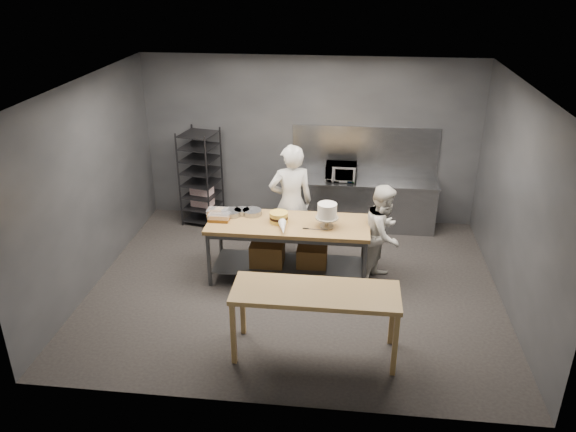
# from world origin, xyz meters

# --- Properties ---
(ground) EXTENTS (6.00, 6.00, 0.00)m
(ground) POSITION_xyz_m (0.00, 0.00, 0.00)
(ground) COLOR black
(ground) RESTS_ON ground
(back_wall) EXTENTS (6.00, 0.04, 3.00)m
(back_wall) POSITION_xyz_m (0.00, 2.50, 1.50)
(back_wall) COLOR #4C4F54
(back_wall) RESTS_ON ground
(work_table) EXTENTS (2.40, 0.90, 0.92)m
(work_table) POSITION_xyz_m (-0.14, 0.26, 0.57)
(work_table) COLOR brown
(work_table) RESTS_ON ground
(near_counter) EXTENTS (2.00, 0.70, 0.90)m
(near_counter) POSITION_xyz_m (0.40, -1.54, 0.81)
(near_counter) COLOR olive
(near_counter) RESTS_ON ground
(back_counter) EXTENTS (2.60, 0.60, 0.90)m
(back_counter) POSITION_xyz_m (1.00, 2.18, 0.45)
(back_counter) COLOR slate
(back_counter) RESTS_ON ground
(splashback_panel) EXTENTS (2.60, 0.02, 0.90)m
(splashback_panel) POSITION_xyz_m (1.00, 2.48, 1.35)
(splashback_panel) COLOR slate
(splashback_panel) RESTS_ON back_counter
(speed_rack) EXTENTS (0.72, 0.76, 1.75)m
(speed_rack) POSITION_xyz_m (-1.94, 2.10, 0.86)
(speed_rack) COLOR black
(speed_rack) RESTS_ON ground
(chef_behind) EXTENTS (0.81, 0.65, 1.92)m
(chef_behind) POSITION_xyz_m (-0.16, 0.90, 0.96)
(chef_behind) COLOR silver
(chef_behind) RESTS_ON ground
(chef_right) EXTENTS (0.83, 0.91, 1.53)m
(chef_right) POSITION_xyz_m (1.28, 0.35, 0.77)
(chef_right) COLOR silver
(chef_right) RESTS_ON ground
(microwave) EXTENTS (0.54, 0.37, 0.30)m
(microwave) POSITION_xyz_m (0.59, 2.18, 1.05)
(microwave) COLOR black
(microwave) RESTS_ON back_counter
(frosted_cake_stand) EXTENTS (0.34, 0.34, 0.37)m
(frosted_cake_stand) POSITION_xyz_m (0.44, 0.18, 1.16)
(frosted_cake_stand) COLOR #A69B85
(frosted_cake_stand) RESTS_ON work_table
(layer_cake) EXTENTS (0.27, 0.27, 0.16)m
(layer_cake) POSITION_xyz_m (-0.27, 0.26, 1.00)
(layer_cake) COLOR #E8C949
(layer_cake) RESTS_ON work_table
(cake_pans) EXTENTS (0.61, 0.35, 0.07)m
(cake_pans) POSITION_xyz_m (-0.87, 0.47, 0.96)
(cake_pans) COLOR gray
(cake_pans) RESTS_ON work_table
(piping_bag) EXTENTS (0.18, 0.39, 0.12)m
(piping_bag) POSITION_xyz_m (-0.17, -0.05, 0.98)
(piping_bag) COLOR white
(piping_bag) RESTS_ON work_table
(offset_spatula) EXTENTS (0.36, 0.02, 0.02)m
(offset_spatula) POSITION_xyz_m (0.23, 0.07, 0.93)
(offset_spatula) COLOR slate
(offset_spatula) RESTS_ON work_table
(pastry_clamshells) EXTENTS (0.37, 0.37, 0.11)m
(pastry_clamshells) POSITION_xyz_m (-1.20, 0.30, 0.98)
(pastry_clamshells) COLOR #A66B21
(pastry_clamshells) RESTS_ON work_table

